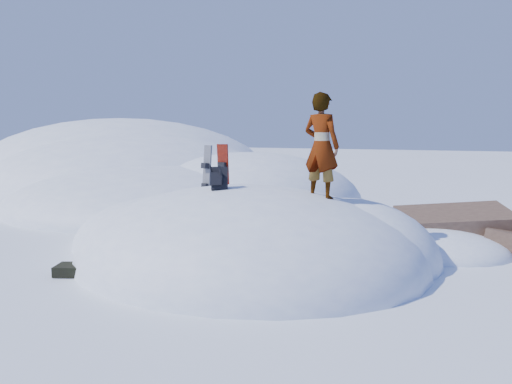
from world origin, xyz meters
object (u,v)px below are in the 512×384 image
at_px(person, 321,146).
at_px(backpack, 219,179).
at_px(snowboard_red, 223,178).
at_px(snowboard_dark, 206,178).

bearing_deg(person, backpack, 37.94).
distance_m(snowboard_red, snowboard_dark, 0.67).
distance_m(snowboard_red, person, 2.56).
bearing_deg(snowboard_dark, person, 29.57).
height_order(snowboard_red, backpack, snowboard_red).
bearing_deg(snowboard_dark, snowboard_red, 114.53).
relative_size(snowboard_red, backpack, 2.89).
bearing_deg(backpack, person, -5.43).
xyz_separation_m(backpack, person, (1.75, 0.74, 0.61)).
relative_size(snowboard_red, snowboard_dark, 1.08).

